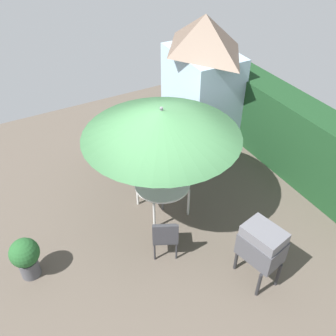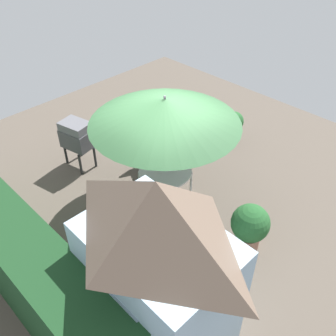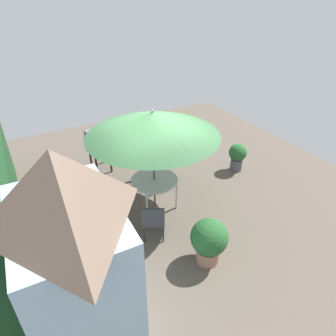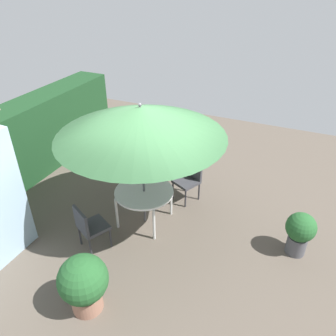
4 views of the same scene
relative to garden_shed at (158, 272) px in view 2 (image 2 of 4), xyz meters
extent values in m
plane|color=brown|center=(2.46, -2.49, -1.61)|extent=(11.00, 11.00, 0.00)
cube|color=#193D1E|center=(2.46, 1.01, -0.73)|extent=(6.12, 0.81, 1.76)
cube|color=#9EBCD1|center=(0.00, 0.00, -0.47)|extent=(1.96, 1.37, 2.28)
pyramid|color=brown|center=(0.00, 0.00, 1.11)|extent=(2.08, 1.46, 0.87)
cube|color=gray|center=(0.01, 0.68, -0.72)|extent=(0.81, 0.04, 1.78)
cylinder|color=white|center=(2.21, -2.32, -0.90)|extent=(1.13, 1.13, 0.04)
cylinder|color=beige|center=(1.81, -2.72, -1.26)|extent=(0.05, 0.05, 0.69)
cylinder|color=beige|center=(2.60, -2.72, -1.26)|extent=(0.05, 0.05, 0.69)
cylinder|color=beige|center=(1.81, -1.93, -1.26)|extent=(0.05, 0.05, 0.69)
cylinder|color=beige|center=(2.60, -1.93, -1.26)|extent=(0.05, 0.05, 0.69)
cylinder|color=#4C4C51|center=(2.21, -2.32, -0.40)|extent=(0.04, 0.04, 2.42)
cone|color=#2D5633|center=(2.21, -2.32, 0.55)|extent=(2.95, 2.95, 0.52)
sphere|color=#4C4C51|center=(2.21, -2.32, 0.84)|extent=(0.06, 0.06, 0.06)
cube|color=#47474C|center=(4.49, -1.67, -0.83)|extent=(0.79, 0.64, 0.45)
cube|color=slate|center=(4.49, -1.67, -0.51)|extent=(0.75, 0.61, 0.20)
cylinder|color=#262628|center=(4.18, -1.88, -1.33)|extent=(0.06, 0.06, 0.55)
cylinder|color=#262628|center=(4.80, -1.88, -1.33)|extent=(0.06, 0.06, 0.55)
cylinder|color=#262628|center=(4.18, -1.46, -1.33)|extent=(0.06, 0.06, 0.55)
cylinder|color=#262628|center=(4.80, -1.46, -1.33)|extent=(0.06, 0.06, 0.55)
cube|color=#38383D|center=(3.21, -2.80, -1.16)|extent=(0.61, 0.61, 0.06)
cube|color=#38383D|center=(3.40, -2.89, -0.93)|extent=(0.24, 0.44, 0.45)
cylinder|color=#2C2C30|center=(3.30, -3.07, -1.38)|extent=(0.04, 0.04, 0.45)
cylinder|color=#2C2C30|center=(3.48, -2.71, -1.38)|extent=(0.04, 0.04, 0.45)
cylinder|color=#2C2C30|center=(2.94, -2.90, -1.38)|extent=(0.04, 0.04, 0.45)
cylinder|color=#2C2C30|center=(3.12, -2.54, -1.38)|extent=(0.04, 0.04, 0.45)
cube|color=#38383D|center=(1.23, -1.82, -1.16)|extent=(0.62, 0.62, 0.06)
cube|color=#38383D|center=(1.04, -1.72, -0.93)|extent=(0.26, 0.43, 0.45)
cylinder|color=#2C2C30|center=(1.15, -1.55, -1.38)|extent=(0.04, 0.04, 0.45)
cylinder|color=#2C2C30|center=(0.96, -1.90, -1.38)|extent=(0.04, 0.04, 0.45)
cylinder|color=#2C2C30|center=(1.50, -1.73, -1.38)|extent=(0.04, 0.04, 0.45)
cylinder|color=#2C2C30|center=(1.32, -2.09, -1.38)|extent=(0.04, 0.04, 0.45)
cylinder|color=#936651|center=(0.11, -2.44, -1.46)|extent=(0.46, 0.46, 0.30)
sphere|color=#235628|center=(0.11, -2.44, -1.00)|extent=(0.73, 0.73, 0.73)
cylinder|color=#4C4C51|center=(2.53, -5.16, -1.43)|extent=(0.34, 0.34, 0.36)
sphere|color=#235628|center=(2.53, -5.16, -1.03)|extent=(0.51, 0.51, 0.51)
camera|label=1|loc=(7.33, -4.99, 4.11)|focal=40.41mm
camera|label=2|loc=(-2.17, 1.99, 4.04)|focal=39.89mm
camera|label=3|loc=(-3.15, 0.22, 3.05)|focal=31.90mm
camera|label=4|loc=(-2.27, -4.80, 2.77)|focal=35.25mm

